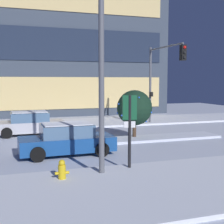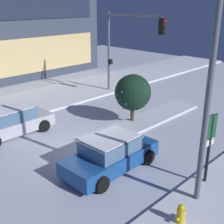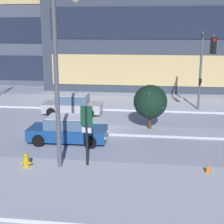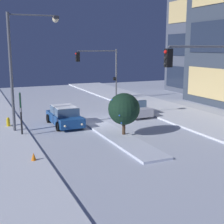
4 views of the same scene
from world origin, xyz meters
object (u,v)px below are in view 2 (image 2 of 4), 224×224
car_near (111,154)px  street_lamp_arched (187,51)px  traffic_light_corner_far_right (129,40)px  fire_hydrant (181,216)px  parking_info_sign (210,141)px  car_far (11,122)px  decorated_tree_median (133,93)px

car_near → street_lamp_arched: 5.40m
traffic_light_corner_far_right → fire_hydrant: 14.44m
traffic_light_corner_far_right → street_lamp_arched: 12.07m
car_near → fire_hydrant: 4.13m
traffic_light_corner_far_right → street_lamp_arched: street_lamp_arched is taller
traffic_light_corner_far_right → parking_info_sign: traffic_light_corner_far_right is taller
car_far → decorated_tree_median: decorated_tree_median is taller
car_far → fire_hydrant: size_ratio=5.58×
car_near → car_far: same height
car_far → fire_hydrant: 10.34m
car_near → street_lamp_arched: size_ratio=0.55×
fire_hydrant → car_far: bearing=92.1°
car_far → street_lamp_arched: size_ratio=0.55×
parking_info_sign → decorated_tree_median: parking_info_sign is taller
fire_hydrant → decorated_tree_median: size_ratio=0.28×
car_far → street_lamp_arched: (1.91, -9.14, 4.55)m
traffic_light_corner_far_right → parking_info_sign: bearing=-33.1°
car_far → street_lamp_arched: 10.39m
street_lamp_arched → decorated_tree_median: size_ratio=2.78×
car_near → car_far: bearing=100.3°
decorated_tree_median → street_lamp_arched: bearing=-124.8°
fire_hydrant → parking_info_sign: parking_info_sign is taller
parking_info_sign → traffic_light_corner_far_right: bearing=-24.4°
street_lamp_arched → traffic_light_corner_far_right: bearing=-35.8°
car_near → street_lamp_arched: bearing=-78.3°
traffic_light_corner_far_right → car_far: bearing=-89.0°
fire_hydrant → parking_info_sign: (2.69, 0.60, 1.49)m
car_far → traffic_light_corner_far_right: 10.14m
parking_info_sign → decorated_tree_median: bearing=-15.2°
traffic_light_corner_far_right → parking_info_sign: (-6.46, -9.90, -2.34)m
car_near → decorated_tree_median: bearing=30.4°
car_near → car_far: (-1.27, 6.31, 0.00)m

